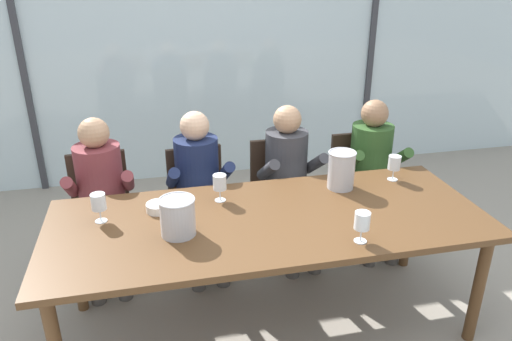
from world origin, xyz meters
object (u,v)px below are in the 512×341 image
at_px(dining_table, 269,227).
at_px(chair_center, 279,187).
at_px(tasting_bowl, 158,207).
at_px(chair_right_of_center, 358,179).
at_px(person_navy_polo, 199,183).
at_px(person_maroon_top, 101,192).
at_px(person_olive_shirt, 373,166).
at_px(wine_glass_by_right_taster, 99,203).
at_px(person_charcoal_jacket, 290,174).
at_px(wine_glass_by_left_taster, 362,222).
at_px(ice_bucket_secondary, 341,169).
at_px(ice_bucket_primary, 178,216).
at_px(wine_glass_center_pour, 394,164).
at_px(wine_glass_near_bucket, 220,183).
at_px(chair_near_curtain, 101,203).
at_px(chair_left_of_center, 198,197).

bearing_deg(dining_table, chair_center, 71.13).
relative_size(dining_table, tasting_bowl, 17.41).
height_order(chair_right_of_center, person_navy_polo, person_navy_polo).
height_order(chair_center, person_maroon_top, person_maroon_top).
height_order(person_olive_shirt, wine_glass_by_right_taster, person_olive_shirt).
distance_m(person_charcoal_jacket, tasting_bowl, 1.14).
distance_m(person_olive_shirt, tasting_bowl, 1.76).
bearing_deg(wine_glass_by_left_taster, ice_bucket_secondary, 77.43).
bearing_deg(person_navy_polo, person_olive_shirt, -3.16).
bearing_deg(tasting_bowl, ice_bucket_primary, -71.68).
bearing_deg(ice_bucket_primary, person_maroon_top, 119.22).
bearing_deg(wine_glass_center_pour, tasting_bowl, -176.19).
height_order(person_olive_shirt, tasting_bowl, person_olive_shirt).
bearing_deg(tasting_bowl, person_olive_shirt, 18.63).
relative_size(person_maroon_top, wine_glass_near_bucket, 6.84).
xyz_separation_m(chair_right_of_center, ice_bucket_secondary, (-0.44, -0.64, 0.40)).
xyz_separation_m(chair_center, tasting_bowl, (-0.95, -0.71, 0.30)).
height_order(chair_right_of_center, wine_glass_by_left_taster, wine_glass_by_left_taster).
xyz_separation_m(ice_bucket_secondary, wine_glass_near_bucket, (-0.80, -0.01, -0.01)).
relative_size(chair_near_curtain, person_navy_polo, 0.73).
distance_m(dining_table, wine_glass_by_right_taster, 0.99).
xyz_separation_m(ice_bucket_primary, wine_glass_by_right_taster, (-0.43, 0.24, 0.01)).
distance_m(dining_table, wine_glass_center_pour, 1.03).
bearing_deg(wine_glass_near_bucket, dining_table, -48.43).
bearing_deg(tasting_bowl, person_navy_polo, 61.66).
bearing_deg(wine_glass_center_pour, chair_near_curtain, 162.68).
relative_size(chair_near_curtain, ice_bucket_primary, 4.07).
height_order(ice_bucket_primary, ice_bucket_secondary, ice_bucket_secondary).
bearing_deg(chair_center, ice_bucket_secondary, -69.24).
xyz_separation_m(chair_near_curtain, chair_center, (1.36, -0.02, 0.00)).
bearing_deg(ice_bucket_secondary, chair_left_of_center, 145.42).
xyz_separation_m(chair_center, wine_glass_center_pour, (0.64, -0.60, 0.39)).
xyz_separation_m(chair_left_of_center, person_maroon_top, (-0.68, -0.12, 0.17)).
height_order(chair_center, person_navy_polo, person_navy_polo).
height_order(chair_center, wine_glass_near_bucket, wine_glass_near_bucket).
xyz_separation_m(chair_near_curtain, wine_glass_center_pour, (1.99, -0.62, 0.39)).
distance_m(person_charcoal_jacket, wine_glass_by_left_taster, 1.17).
bearing_deg(wine_glass_near_bucket, wine_glass_by_right_taster, -171.24).
bearing_deg(person_maroon_top, wine_glass_by_right_taster, -87.90).
bearing_deg(chair_right_of_center, chair_near_curtain, 178.82).
height_order(chair_right_of_center, person_maroon_top, person_maroon_top).
distance_m(ice_bucket_primary, wine_glass_near_bucket, 0.45).
relative_size(person_maroon_top, wine_glass_center_pour, 6.84).
bearing_deg(chair_center, chair_left_of_center, -176.76).
relative_size(person_olive_shirt, wine_glass_by_right_taster, 6.84).
bearing_deg(chair_center, person_olive_shirt, -11.36).
relative_size(chair_left_of_center, person_maroon_top, 0.73).
distance_m(ice_bucket_primary, wine_glass_by_right_taster, 0.49).
relative_size(person_olive_shirt, ice_bucket_primary, 5.56).
xyz_separation_m(chair_near_curtain, tasting_bowl, (0.41, -0.73, 0.30)).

